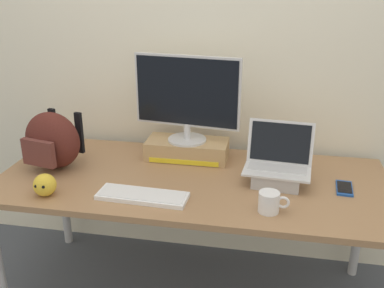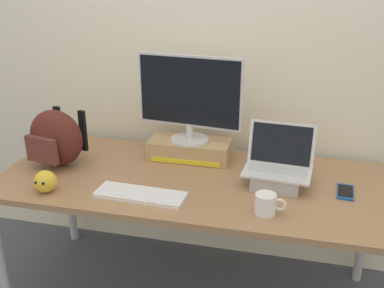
{
  "view_description": "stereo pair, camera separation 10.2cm",
  "coord_description": "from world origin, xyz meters",
  "views": [
    {
      "loc": [
        0.36,
        -1.93,
        1.67
      ],
      "look_at": [
        0.0,
        0.0,
        0.89
      ],
      "focal_mm": 41.18,
      "sensor_mm": 36.0,
      "label": 1
    },
    {
      "loc": [
        0.46,
        -1.91,
        1.67
      ],
      "look_at": [
        0.0,
        0.0,
        0.89
      ],
      "focal_mm": 41.18,
      "sensor_mm": 36.0,
      "label": 2
    }
  ],
  "objects": [
    {
      "name": "open_laptop",
      "position": [
        0.41,
        0.03,
        0.77
      ],
      "size": [
        0.33,
        0.24,
        0.28
      ],
      "rotation": [
        0.0,
        0.0,
        -0.09
      ],
      "color": "#ADADB2",
      "rests_on": "desk"
    },
    {
      "name": "cell_phone",
      "position": [
        0.72,
        0.01,
        0.72
      ],
      "size": [
        0.08,
        0.16,
        0.01
      ],
      "rotation": [
        0.0,
        0.0,
        -0.08
      ],
      "color": "#19479E",
      "rests_on": "desk"
    },
    {
      "name": "desktop_monitor",
      "position": [
        -0.07,
        0.24,
        1.06
      ],
      "size": [
        0.57,
        0.21,
        0.46
      ],
      "rotation": [
        0.0,
        0.0,
        -0.13
      ],
      "color": "silver",
      "rests_on": "toner_box_yellow"
    },
    {
      "name": "coffee_mug",
      "position": [
        0.38,
        -0.26,
        0.76
      ],
      "size": [
        0.13,
        0.09,
        0.09
      ],
      "color": "silver",
      "rests_on": "desk"
    },
    {
      "name": "messenger_backpack",
      "position": [
        -0.73,
        0.0,
        0.86
      ],
      "size": [
        0.34,
        0.28,
        0.3
      ],
      "rotation": [
        0.0,
        0.0,
        -0.22
      ],
      "color": "#4C1E19",
      "rests_on": "desk"
    },
    {
      "name": "plush_toy",
      "position": [
        -0.62,
        -0.3,
        0.77
      ],
      "size": [
        0.1,
        0.1,
        0.1
      ],
      "color": "gold",
      "rests_on": "desk"
    },
    {
      "name": "back_wall",
      "position": [
        0.0,
        0.52,
        1.3
      ],
      "size": [
        7.0,
        0.1,
        2.6
      ],
      "primitive_type": "cube",
      "color": "silver",
      "rests_on": "ground"
    },
    {
      "name": "desk",
      "position": [
        0.0,
        0.0,
        0.65
      ],
      "size": [
        1.91,
        0.83,
        0.71
      ],
      "color": "#99704C",
      "rests_on": "ground"
    },
    {
      "name": "external_keyboard",
      "position": [
        -0.18,
        -0.24,
        0.73
      ],
      "size": [
        0.42,
        0.16,
        0.02
      ],
      "rotation": [
        0.0,
        0.0,
        -0.05
      ],
      "color": "white",
      "rests_on": "desk"
    },
    {
      "name": "toner_box_yellow",
      "position": [
        -0.07,
        0.24,
        0.77
      ],
      "size": [
        0.44,
        0.21,
        0.1
      ],
      "color": "tan",
      "rests_on": "desk"
    }
  ]
}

